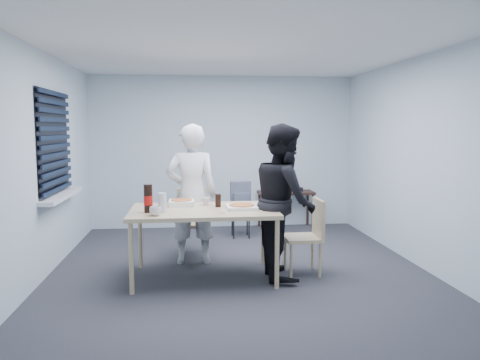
{
  "coord_description": "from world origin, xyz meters",
  "views": [
    {
      "loc": [
        -0.6,
        -5.55,
        1.72
      ],
      "look_at": [
        0.03,
        0.1,
        1.08
      ],
      "focal_mm": 35.0,
      "sensor_mm": 36.0,
      "label": 1
    }
  ],
  "objects": [
    {
      "name": "soda_bottle",
      "position": [
        -1.04,
        -0.45,
        0.95
      ],
      "size": [
        0.1,
        0.1,
        0.31
      ],
      "rotation": [
        0.0,
        0.0,
        0.42
      ],
      "color": "black",
      "rests_on": "dining_table"
    },
    {
      "name": "backpack",
      "position": [
        0.21,
        1.64,
        0.66
      ],
      "size": [
        0.31,
        0.23,
        0.44
      ],
      "rotation": [
        0.0,
        0.0,
        0.16
      ],
      "color": "slate",
      "rests_on": "stool"
    },
    {
      "name": "plastic_cups",
      "position": [
        -0.89,
        -0.47,
        0.91
      ],
      "size": [
        0.11,
        0.11,
        0.21
      ],
      "primitive_type": "cylinder",
      "rotation": [
        0.0,
        0.0,
        0.28
      ],
      "color": "silver",
      "rests_on": "dining_table"
    },
    {
      "name": "person_white",
      "position": [
        -0.56,
        0.33,
        0.89
      ],
      "size": [
        0.65,
        0.42,
        1.77
      ],
      "primitive_type": "imported",
      "rotation": [
        0.0,
        0.0,
        3.14
      ],
      "color": "silver",
      "rests_on": "ground"
    },
    {
      "name": "chair_far",
      "position": [
        -0.55,
        0.76,
        0.51
      ],
      "size": [
        0.42,
        0.42,
        0.89
      ],
      "color": "#C7B780",
      "rests_on": "ground"
    },
    {
      "name": "chair_right",
      "position": [
        0.81,
        -0.28,
        0.51
      ],
      "size": [
        0.42,
        0.42,
        0.89
      ],
      "color": "#C7B780",
      "rests_on": "ground"
    },
    {
      "name": "cola_glass",
      "position": [
        -0.26,
        -0.18,
        0.88
      ],
      "size": [
        0.08,
        0.08,
        0.15
      ],
      "primitive_type": "cylinder",
      "rotation": [
        0.0,
        0.0,
        0.2
      ],
      "color": "black",
      "rests_on": "dining_table"
    },
    {
      "name": "room",
      "position": [
        -2.2,
        0.4,
        1.44
      ],
      "size": [
        5.0,
        5.0,
        5.0
      ],
      "color": "#2B2B30",
      "rests_on": "ground"
    },
    {
      "name": "stool",
      "position": [
        0.21,
        1.65,
        0.34
      ],
      "size": [
        0.32,
        0.32,
        0.45
      ],
      "color": "black",
      "rests_on": "ground"
    },
    {
      "name": "mug_b",
      "position": [
        -0.4,
        -0.03,
        0.85
      ],
      "size": [
        0.1,
        0.1,
        0.09
      ],
      "primitive_type": "imported",
      "color": "silver",
      "rests_on": "dining_table"
    },
    {
      "name": "mug_a",
      "position": [
        -0.95,
        -0.65,
        0.85
      ],
      "size": [
        0.17,
        0.17,
        0.1
      ],
      "primitive_type": "imported",
      "rotation": [
        0.0,
        0.0,
        0.52
      ],
      "color": "silver",
      "rests_on": "dining_table"
    },
    {
      "name": "person_black",
      "position": [
        0.49,
        -0.32,
        0.89
      ],
      "size": [
        0.47,
        0.86,
        1.77
      ],
      "primitive_type": "imported",
      "rotation": [
        0.0,
        0.0,
        1.57
      ],
      "color": "black",
      "rests_on": "ground"
    },
    {
      "name": "pizza_box_b",
      "position": [
        0.0,
        -0.32,
        0.83
      ],
      "size": [
        0.34,
        0.34,
        0.05
      ],
      "rotation": [
        0.0,
        0.0,
        0.23
      ],
      "color": "white",
      "rests_on": "dining_table"
    },
    {
      "name": "dining_table",
      "position": [
        -0.43,
        -0.3,
        0.74
      ],
      "size": [
        1.65,
        1.04,
        0.8
      ],
      "color": "#C7B780",
      "rests_on": "ground"
    },
    {
      "name": "black_box",
      "position": [
        1.28,
        2.28,
        0.66
      ],
      "size": [
        0.15,
        0.12,
        0.06
      ],
      "primitive_type": "cube",
      "rotation": [
        0.0,
        0.0,
        -0.09
      ],
      "color": "black",
      "rests_on": "side_table"
    },
    {
      "name": "side_table",
      "position": [
        1.06,
        2.28,
        0.55
      ],
      "size": [
        0.95,
        0.42,
        0.63
      ],
      "color": "#351D16",
      "rests_on": "ground"
    },
    {
      "name": "papers",
      "position": [
        0.91,
        2.3,
        0.64
      ],
      "size": [
        0.22,
        0.3,
        0.0
      ],
      "primitive_type": "cube",
      "rotation": [
        0.0,
        0.0,
        0.02
      ],
      "color": "white",
      "rests_on": "side_table"
    },
    {
      "name": "pizza_box_a",
      "position": [
        -0.68,
        -0.03,
        0.84
      ],
      "size": [
        0.29,
        0.29,
        0.07
      ],
      "rotation": [
        0.0,
        0.0,
        0.13
      ],
      "color": "white",
      "rests_on": "dining_table"
    },
    {
      "name": "rubber_band",
      "position": [
        -0.24,
        -0.6,
        0.8
      ],
      "size": [
        0.07,
        0.07,
        0.0
      ],
      "primitive_type": "torus",
      "rotation": [
        0.0,
        0.0,
        -0.4
      ],
      "color": "red",
      "rests_on": "dining_table"
    }
  ]
}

